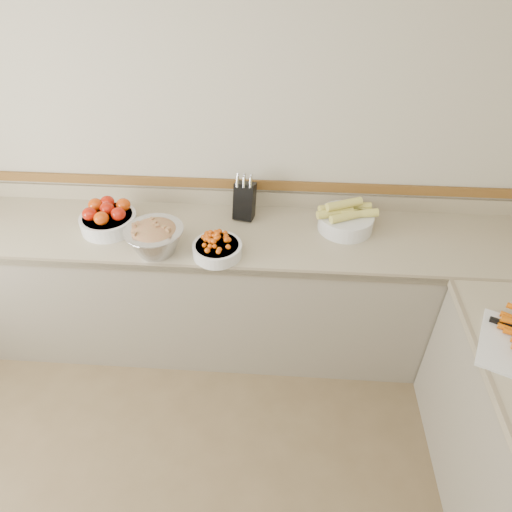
# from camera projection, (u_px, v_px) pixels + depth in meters

# --- Properties ---
(back_wall) EXTENTS (4.00, 0.00, 4.00)m
(back_wall) POSITION_uv_depth(u_px,v_px,m) (204.00, 144.00, 2.68)
(back_wall) COLOR #B8B098
(back_wall) RESTS_ON ground_plane
(counter_back) EXTENTS (4.00, 0.65, 1.08)m
(counter_back) POSITION_uv_depth(u_px,v_px,m) (206.00, 288.00, 2.95)
(counter_back) COLOR gray
(counter_back) RESTS_ON ground_plane
(knife_block) EXTENTS (0.14, 0.16, 0.29)m
(knife_block) POSITION_uv_depth(u_px,v_px,m) (245.00, 200.00, 2.73)
(knife_block) COLOR black
(knife_block) RESTS_ON counter_back
(tomato_bowl) EXTENTS (0.33, 0.33, 0.16)m
(tomato_bowl) POSITION_uv_depth(u_px,v_px,m) (108.00, 218.00, 2.67)
(tomato_bowl) COLOR silver
(tomato_bowl) RESTS_ON counter_back
(cherry_tomato_bowl) EXTENTS (0.27, 0.27, 0.15)m
(cherry_tomato_bowl) POSITION_uv_depth(u_px,v_px,m) (217.00, 247.00, 2.48)
(cherry_tomato_bowl) COLOR silver
(cherry_tomato_bowl) RESTS_ON counter_back
(corn_bowl) EXTENTS (0.36, 0.32, 0.19)m
(corn_bowl) POSITION_uv_depth(u_px,v_px,m) (346.00, 218.00, 2.66)
(corn_bowl) COLOR silver
(corn_bowl) RESTS_ON counter_back
(rhubarb_bowl) EXTENTS (0.32, 0.32, 0.18)m
(rhubarb_bowl) POSITION_uv_depth(u_px,v_px,m) (155.00, 238.00, 2.47)
(rhubarb_bowl) COLOR #B2B2BA
(rhubarb_bowl) RESTS_ON counter_back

